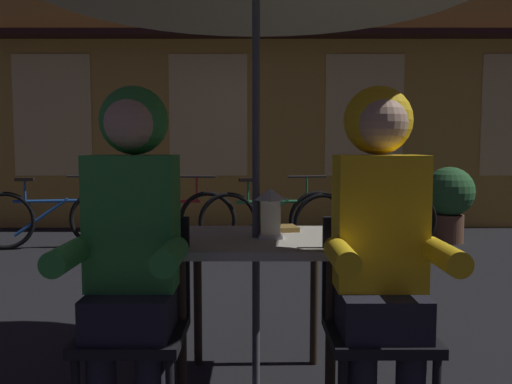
{
  "coord_description": "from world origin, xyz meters",
  "views": [
    {
      "loc": [
        0.0,
        -2.45,
        1.16
      ],
      "look_at": [
        0.0,
        0.29,
        0.93
      ],
      "focal_mm": 37.28,
      "sensor_mm": 36.0,
      "label": 1
    }
  ],
  "objects": [
    {
      "name": "cafe_table",
      "position": [
        0.0,
        0.0,
        0.64
      ],
      "size": [
        0.72,
        0.72,
        0.74
      ],
      "color": "#B2AD9E",
      "rests_on": "ground_plane"
    },
    {
      "name": "chair_right",
      "position": [
        0.48,
        -0.37,
        0.49
      ],
      "size": [
        0.4,
        0.4,
        0.87
      ],
      "color": "black",
      "rests_on": "ground_plane"
    },
    {
      "name": "person_left_hooded",
      "position": [
        -0.48,
        -0.43,
        0.85
      ],
      "size": [
        0.45,
        0.56,
        1.4
      ],
      "color": "black",
      "rests_on": "ground_plane"
    },
    {
      "name": "chair_left",
      "position": [
        -0.48,
        -0.37,
        0.49
      ],
      "size": [
        0.4,
        0.4,
        0.87
      ],
      "color": "black",
      "rests_on": "ground_plane"
    },
    {
      "name": "bicycle_fourth",
      "position": [
        1.23,
        3.38,
        0.35
      ],
      "size": [
        1.66,
        0.35,
        0.84
      ],
      "color": "black",
      "rests_on": "ground_plane"
    },
    {
      "name": "book",
      "position": [
        0.11,
        0.19,
        0.75
      ],
      "size": [
        0.22,
        0.18,
        0.02
      ],
      "primitive_type": "cube",
      "rotation": [
        0.0,
        0.0,
        0.2
      ],
      "color": "olive",
      "rests_on": "cafe_table"
    },
    {
      "name": "bicycle_second",
      "position": [
        -1.06,
        3.55,
        0.35
      ],
      "size": [
        1.68,
        0.19,
        0.84
      ],
      "color": "black",
      "rests_on": "ground_plane"
    },
    {
      "name": "bicycle_third",
      "position": [
        0.19,
        3.48,
        0.35
      ],
      "size": [
        1.67,
        0.32,
        0.84
      ],
      "color": "black",
      "rests_on": "ground_plane"
    },
    {
      "name": "bicycle_nearest",
      "position": [
        -2.33,
        3.56,
        0.35
      ],
      "size": [
        1.66,
        0.34,
        0.84
      ],
      "color": "black",
      "rests_on": "ground_plane"
    },
    {
      "name": "lantern",
      "position": [
        0.07,
        -0.02,
        0.86
      ],
      "size": [
        0.11,
        0.11,
        0.23
      ],
      "color": "white",
      "rests_on": "cafe_table"
    },
    {
      "name": "person_right_hooded",
      "position": [
        0.48,
        -0.43,
        0.85
      ],
      "size": [
        0.45,
        0.56,
        1.4
      ],
      "color": "black",
      "rests_on": "ground_plane"
    },
    {
      "name": "shopfront_building",
      "position": [
        0.43,
        5.4,
        3.09
      ],
      "size": [
        10.0,
        0.93,
        6.2
      ],
      "color": "gold",
      "rests_on": "ground_plane"
    },
    {
      "name": "potted_plant",
      "position": [
        2.33,
        3.92,
        0.54
      ],
      "size": [
        0.6,
        0.6,
        0.92
      ],
      "color": "brown",
      "rests_on": "ground_plane"
    }
  ]
}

